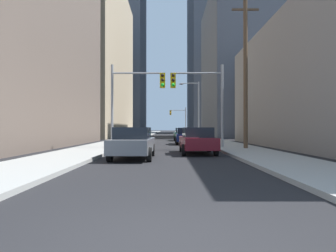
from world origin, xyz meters
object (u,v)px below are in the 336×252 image
Objects in this scene: sedan_navy at (187,136)px; traffic_signal_far_right at (179,116)px; sedan_maroon at (198,140)px; traffic_signal_near_right at (200,92)px; sedan_grey at (134,143)px; sedan_green at (183,134)px; traffic_signal_near_left at (136,92)px.

traffic_signal_far_right is (0.69, 36.50, 3.26)m from sedan_navy.
traffic_signal_near_right reaches higher than sedan_maroon.
sedan_maroon is 0.71× the size of traffic_signal_far_right.
sedan_maroon is at bearing -89.70° from sedan_navy.
sedan_grey is at bearing -104.81° from sedan_navy.
sedan_green is at bearing 90.07° from sedan_maroon.
sedan_maroon is at bearing -89.93° from sedan_green.
traffic_signal_near_left and traffic_signal_near_right have the same top height.
sedan_maroon is (3.39, 2.74, 0.00)m from sedan_grey.
traffic_signal_far_right reaches higher than sedan_grey.
sedan_grey and sedan_maroon have the same top height.
traffic_signal_far_right is (0.66, 28.56, 3.26)m from sedan_green.
sedan_grey is 1.00× the size of sedan_maroon.
sedan_green is at bearing 80.70° from sedan_grey.
traffic_signal_near_left is (-0.63, 6.58, 3.28)m from sedan_grey.
sedan_grey is 8.34m from traffic_signal_near_right.
sedan_maroon is at bearing -98.17° from traffic_signal_near_right.
traffic_signal_near_left is at bearing 95.48° from sedan_grey.
sedan_maroon is 1.00× the size of sedan_green.
traffic_signal_near_left is at bearing -105.95° from sedan_green.
sedan_maroon is 0.71× the size of traffic_signal_near_right.
sedan_maroon is at bearing -43.62° from traffic_signal_near_left.
sedan_green is at bearing 74.05° from traffic_signal_near_left.
sedan_grey and sedan_green have the same top height.
traffic_signal_far_right is at bearing 88.68° from sedan_green.
sedan_grey is at bearing -94.69° from traffic_signal_far_right.
traffic_signal_near_right is (0.57, -14.00, 3.27)m from sedan_green.
sedan_maroon and sedan_green have the same top height.
sedan_navy is 7.96m from traffic_signal_near_left.
traffic_signal_near_right reaches higher than sedan_navy.
sedan_grey is 1.01× the size of sedan_navy.
traffic_signal_near_right is 42.57m from traffic_signal_far_right.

